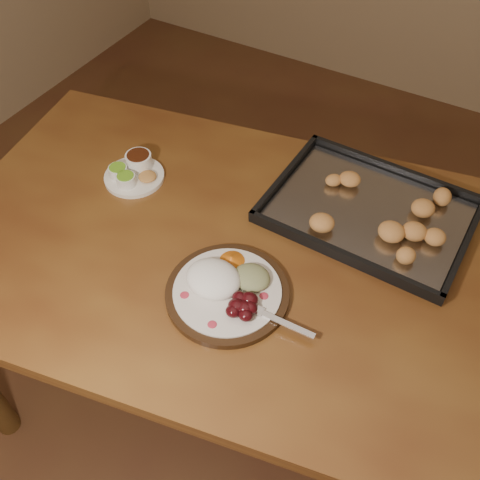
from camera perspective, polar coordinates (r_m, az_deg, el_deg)
The scene contains 5 objects.
ground at distance 1.91m, azimuth 4.69°, elevation -16.40°, with size 4.00×4.00×0.00m, color brown.
dining_table at distance 1.37m, azimuth 0.26°, elevation -3.42°, with size 1.63×1.15×0.75m.
dinner_plate at distance 1.19m, azimuth -1.42°, elevation -5.12°, with size 0.36×0.28×0.06m.
condiment_saucer at distance 1.48m, azimuth -11.28°, elevation 7.16°, with size 0.16×0.16×0.05m.
baking_tray at distance 1.39m, azimuth 13.63°, elevation 3.15°, with size 0.51×0.38×0.05m.
Camera 1 is at (0.26, -0.77, 1.73)m, focal length 40.00 mm.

